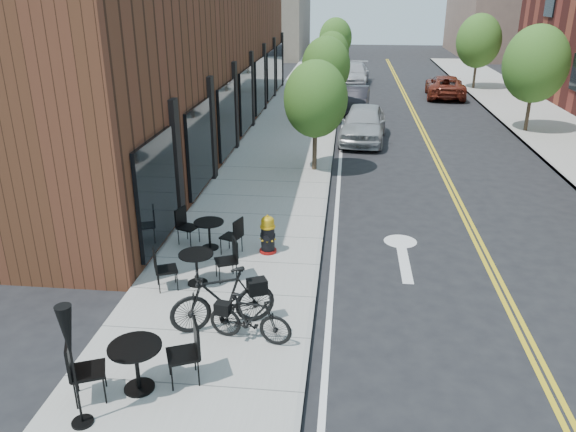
{
  "coord_description": "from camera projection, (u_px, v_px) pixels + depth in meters",
  "views": [
    {
      "loc": [
        0.5,
        -10.2,
        6.07
      ],
      "look_at": [
        -0.83,
        2.27,
        1.0
      ],
      "focal_mm": 35.0,
      "sensor_mm": 36.0,
      "label": 1
    }
  ],
  "objects": [
    {
      "name": "parked_car_a",
      "position": [
        363.0,
        123.0,
        23.94
      ],
      "size": [
        2.22,
        4.7,
        1.55
      ],
      "primitive_type": "imported",
      "rotation": [
        0.0,
        0.0,
        -0.09
      ],
      "color": "#9EA1A6",
      "rests_on": "ground"
    },
    {
      "name": "tree_near_c",
      "position": [
        332.0,
        53.0,
        33.89
      ],
      "size": [
        2.1,
        2.1,
        3.67
      ],
      "color": "#382B1E",
      "rests_on": "sidewalk_near"
    },
    {
      "name": "bg_building_left",
      "position": [
        265.0,
        2.0,
        54.9
      ],
      "size": [
        8.0,
        14.0,
        10.0
      ],
      "primitive_type": "cube",
      "color": "#726656",
      "rests_on": "ground"
    },
    {
      "name": "tree_near_a",
      "position": [
        316.0,
        99.0,
        19.11
      ],
      "size": [
        2.2,
        2.2,
        3.81
      ],
      "color": "#382B1E",
      "rests_on": "sidewalk_near"
    },
    {
      "name": "sidewalk_near",
      "position": [
        279.0,
        162.0,
        21.12
      ],
      "size": [
        4.0,
        70.0,
        0.12
      ],
      "primitive_type": "cube",
      "color": "#9E9B93",
      "rests_on": "ground"
    },
    {
      "name": "bistro_set_b",
      "position": [
        197.0,
        264.0,
        12.06
      ],
      "size": [
        1.76,
        1.11,
        0.94
      ],
      "rotation": [
        0.0,
        0.0,
        0.42
      ],
      "color": "black",
      "rests_on": "sidewalk_near"
    },
    {
      "name": "tree_far_b",
      "position": [
        536.0,
        64.0,
        24.49
      ],
      "size": [
        2.8,
        2.8,
        4.62
      ],
      "color": "#382B1E",
      "rests_on": "sidewalk_far"
    },
    {
      "name": "parked_car_far",
      "position": [
        445.0,
        86.0,
        33.85
      ],
      "size": [
        2.54,
        4.87,
        1.31
      ],
      "primitive_type": "imported",
      "rotation": [
        0.0,
        0.0,
        3.06
      ],
      "color": "maroon",
      "rests_on": "ground"
    },
    {
      "name": "bicycle_left",
      "position": [
        223.0,
        299.0,
        10.44
      ],
      "size": [
        2.06,
        1.36,
        1.21
      ],
      "primitive_type": "imported",
      "rotation": [
        0.0,
        0.0,
        -1.14
      ],
      "color": "black",
      "rests_on": "sidewalk_near"
    },
    {
      "name": "bistro_set_a",
      "position": [
        136.0,
        361.0,
        8.81
      ],
      "size": [
        1.98,
        1.21,
        1.05
      ],
      "rotation": [
        0.0,
        0.0,
        0.4
      ],
      "color": "black",
      "rests_on": "sidewalk_near"
    },
    {
      "name": "patio_umbrella",
      "position": [
        69.0,
        341.0,
        7.76
      ],
      "size": [
        0.32,
        0.32,
        1.99
      ],
      "color": "black",
      "rests_on": "sidewalk_near"
    },
    {
      "name": "tree_near_b",
      "position": [
        326.0,
        66.0,
        26.44
      ],
      "size": [
        2.3,
        2.3,
        3.98
      ],
      "color": "#382B1E",
      "rests_on": "sidewalk_near"
    },
    {
      "name": "parked_car_b",
      "position": [
        354.0,
        100.0,
        29.39
      ],
      "size": [
        1.78,
        4.27,
        1.37
      ],
      "primitive_type": "imported",
      "rotation": [
        0.0,
        0.0,
        -0.08
      ],
      "color": "black",
      "rests_on": "ground"
    },
    {
      "name": "parked_car_c",
      "position": [
        353.0,
        74.0,
        38.41
      ],
      "size": [
        2.38,
        5.04,
        1.42
      ],
      "primitive_type": "imported",
      "rotation": [
        0.0,
        0.0,
        -0.08
      ],
      "color": "#B9B8BD",
      "rests_on": "ground"
    },
    {
      "name": "tree_near_d",
      "position": [
        335.0,
        38.0,
        41.17
      ],
      "size": [
        2.4,
        2.4,
        4.11
      ],
      "color": "#382B1E",
      "rests_on": "sidewalk_near"
    },
    {
      "name": "bicycle_right",
      "position": [
        250.0,
        318.0,
        10.07
      ],
      "size": [
        1.63,
        0.72,
        0.94
      ],
      "primitive_type": "imported",
      "rotation": [
        0.0,
        0.0,
        1.39
      ],
      "color": "black",
      "rests_on": "sidewalk_near"
    },
    {
      "name": "building_near",
      "position": [
        185.0,
        54.0,
        23.96
      ],
      "size": [
        5.0,
        28.0,
        7.0
      ],
      "primitive_type": "cube",
      "color": "#4F2B19",
      "rests_on": "ground"
    },
    {
      "name": "ground",
      "position": [
        316.0,
        302.0,
        11.73
      ],
      "size": [
        120.0,
        120.0,
        0.0
      ],
      "primitive_type": "plane",
      "color": "black",
      "rests_on": "ground"
    },
    {
      "name": "fire_hydrant",
      "position": [
        268.0,
        235.0,
        13.53
      ],
      "size": [
        0.43,
        0.43,
        0.97
      ],
      "rotation": [
        0.0,
        0.0,
        0.02
      ],
      "color": "maroon",
      "rests_on": "sidewalk_near"
    },
    {
      "name": "tree_far_c",
      "position": [
        479.0,
        41.0,
        35.55
      ],
      "size": [
        2.8,
        2.8,
        4.62
      ],
      "color": "#382B1E",
      "rests_on": "sidewalk_far"
    },
    {
      "name": "bistro_set_c",
      "position": [
        209.0,
        231.0,
        13.73
      ],
      "size": [
        1.74,
        1.01,
        0.92
      ],
      "rotation": [
        0.0,
        0.0,
        -0.36
      ],
      "color": "black",
      "rests_on": "sidewalk_near"
    }
  ]
}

